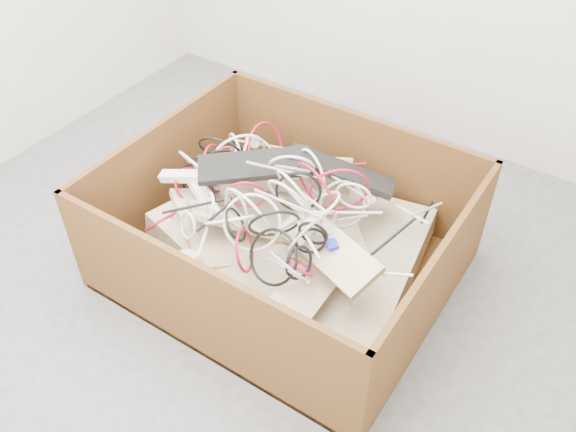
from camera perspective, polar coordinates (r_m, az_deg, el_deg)
The scene contains 8 objects.
ground at distance 2.70m, azimuth -5.77°, elevation -5.41°, with size 3.00×3.00×0.00m, color #4A4A4C.
cardboard_box at distance 2.63m, azimuth -0.61°, elevation -2.85°, with size 1.34×1.12×0.54m.
keyboard_pile at distance 2.51m, azimuth -0.54°, elevation -0.61°, with size 1.07×0.96×0.40m.
mice_scatter at distance 2.45m, azimuth -2.04°, elevation 0.14°, with size 0.84×0.79×0.21m.
power_strip_left at distance 2.63m, azimuth -9.34°, elevation 3.69°, with size 0.27×0.05×0.04m, color white.
power_strip_right at distance 2.57m, azimuth -7.76°, elevation 1.60°, with size 0.27×0.05×0.04m, color white.
vga_plug at distance 2.30m, azimuth 4.12°, elevation -2.65°, with size 0.04×0.04×0.02m, color #0D17CB.
cable_tangle at distance 2.50m, azimuth -2.29°, elevation 2.33°, with size 1.18×0.93×0.45m.
Camera 1 is at (1.23, -1.37, 1.98)m, focal length 38.13 mm.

